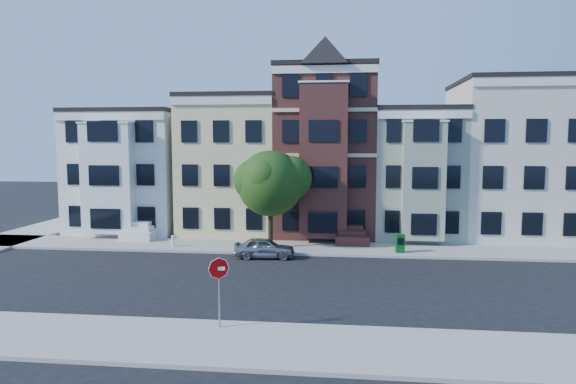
# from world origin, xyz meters

# --- Properties ---
(ground) EXTENTS (120.00, 120.00, 0.00)m
(ground) POSITION_xyz_m (0.00, 0.00, 0.00)
(ground) COLOR black
(far_sidewalk) EXTENTS (60.00, 4.00, 0.15)m
(far_sidewalk) POSITION_xyz_m (0.00, 8.00, 0.07)
(far_sidewalk) COLOR #9E9B93
(far_sidewalk) RESTS_ON ground
(near_sidewalk) EXTENTS (60.00, 4.00, 0.15)m
(near_sidewalk) POSITION_xyz_m (0.00, -8.00, 0.07)
(near_sidewalk) COLOR #9E9B93
(near_sidewalk) RESTS_ON ground
(house_white) EXTENTS (8.00, 9.00, 9.00)m
(house_white) POSITION_xyz_m (-15.00, 14.50, 4.50)
(house_white) COLOR white
(house_white) RESTS_ON ground
(house_yellow) EXTENTS (7.00, 9.00, 10.00)m
(house_yellow) POSITION_xyz_m (-7.00, 14.50, 5.00)
(house_yellow) COLOR beige
(house_yellow) RESTS_ON ground
(house_brown) EXTENTS (7.00, 9.00, 12.00)m
(house_brown) POSITION_xyz_m (0.00, 14.50, 6.00)
(house_brown) COLOR #42201B
(house_brown) RESTS_ON ground
(house_green) EXTENTS (6.00, 9.00, 9.00)m
(house_green) POSITION_xyz_m (6.50, 14.50, 4.50)
(house_green) COLOR gray
(house_green) RESTS_ON ground
(house_cream) EXTENTS (8.00, 9.00, 11.00)m
(house_cream) POSITION_xyz_m (13.50, 14.50, 5.50)
(house_cream) COLOR beige
(house_cream) RESTS_ON ground
(street_tree) EXTENTS (8.33, 8.33, 7.67)m
(street_tree) POSITION_xyz_m (-3.27, 7.58, 3.98)
(street_tree) COLOR #2B5318
(street_tree) RESTS_ON far_sidewalk
(parked_car) EXTENTS (3.70, 1.69, 1.23)m
(parked_car) POSITION_xyz_m (-3.28, 5.20, 0.61)
(parked_car) COLOR #97999D
(parked_car) RESTS_ON ground
(newspaper_box) EXTENTS (0.55, 0.50, 1.13)m
(newspaper_box) POSITION_xyz_m (4.81, 6.97, 0.72)
(newspaper_box) COLOR #0D501B
(newspaper_box) RESTS_ON far_sidewalk
(fire_hydrant) EXTENTS (0.21, 0.21, 0.58)m
(fire_hydrant) POSITION_xyz_m (-9.61, 7.25, 0.44)
(fire_hydrant) COLOR white
(fire_hydrant) RESTS_ON far_sidewalk
(stop_sign) EXTENTS (0.81, 0.24, 2.91)m
(stop_sign) POSITION_xyz_m (-3.02, -6.72, 1.60)
(stop_sign) COLOR #A30504
(stop_sign) RESTS_ON near_sidewalk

